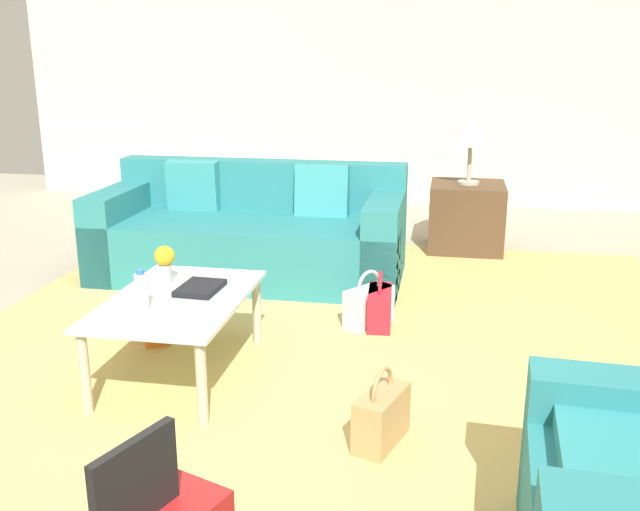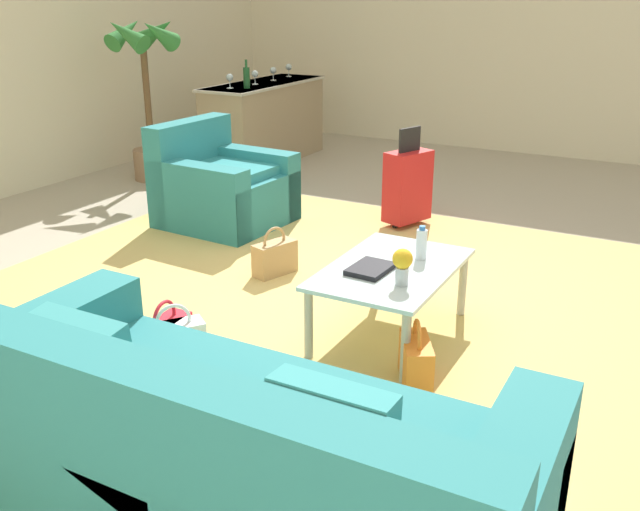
{
  "view_description": "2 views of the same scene",
  "coord_description": "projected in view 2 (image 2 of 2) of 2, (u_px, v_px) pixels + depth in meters",
  "views": [
    {
      "loc": [
        2.85,
        0.84,
        1.65
      ],
      "look_at": [
        -0.19,
        0.28,
        0.76
      ],
      "focal_mm": 40.0,
      "sensor_mm": 36.0,
      "label": 1
    },
    {
      "loc": [
        -3.94,
        -1.95,
        1.93
      ],
      "look_at": [
        -0.87,
        -0.28,
        0.62
      ],
      "focal_mm": 40.0,
      "sensor_mm": 36.0,
      "label": 2
    }
  ],
  "objects": [
    {
      "name": "ground_plane",
      "position": [
        344.0,
        295.0,
        4.79
      ],
      "size": [
        12.0,
        12.0,
        0.0
      ],
      "primitive_type": "plane",
      "color": "#A89E89"
    },
    {
      "name": "wall_right",
      "position": [
        537.0,
        23.0,
        8.41
      ],
      "size": [
        0.12,
        8.0,
        3.1
      ],
      "primitive_type": "cube",
      "color": "beige",
      "rests_on": "ground"
    },
    {
      "name": "area_rug",
      "position": [
        272.0,
        322.0,
        4.38
      ],
      "size": [
        5.2,
        4.4,
        0.01
      ],
      "primitive_type": "cube",
      "color": "tan",
      "rests_on": "ground"
    },
    {
      "name": "couch",
      "position": [
        224.0,
        464.0,
        2.61
      ],
      "size": [
        0.99,
        2.25,
        0.84
      ],
      "color": "teal",
      "rests_on": "ground"
    },
    {
      "name": "armchair",
      "position": [
        219.0,
        189.0,
        6.17
      ],
      "size": [
        0.98,
        1.01,
        0.87
      ],
      "color": "teal",
      "rests_on": "ground"
    },
    {
      "name": "coffee_table",
      "position": [
        391.0,
        276.0,
        4.1
      ],
      "size": [
        1.04,
        0.67,
        0.43
      ],
      "color": "silver",
      "rests_on": "ground"
    },
    {
      "name": "water_bottle",
      "position": [
        422.0,
        244.0,
        4.17
      ],
      "size": [
        0.06,
        0.06,
        0.2
      ],
      "color": "silver",
      "rests_on": "coffee_table"
    },
    {
      "name": "coffee_table_book",
      "position": [
        370.0,
        269.0,
        4.02
      ],
      "size": [
        0.28,
        0.21,
        0.03
      ],
      "primitive_type": "cube",
      "rotation": [
        0.0,
        0.0,
        -0.05
      ],
      "color": "black",
      "rests_on": "coffee_table"
    },
    {
      "name": "flower_vase",
      "position": [
        402.0,
        264.0,
        3.79
      ],
      "size": [
        0.11,
        0.11,
        0.21
      ],
      "color": "#B2B7BC",
      "rests_on": "coffee_table"
    },
    {
      "name": "bar_console",
      "position": [
        265.0,
        121.0,
        8.33
      ],
      "size": [
        1.81,
        0.63,
        0.92
      ],
      "color": "#937F60",
      "rests_on": "ground"
    },
    {
      "name": "wine_glass_leftmost",
      "position": [
        230.0,
        78.0,
        7.64
      ],
      "size": [
        0.08,
        0.08,
        0.15
      ],
      "color": "silver",
      "rests_on": "bar_console"
    },
    {
      "name": "wine_glass_left_of_centre",
      "position": [
        255.0,
        75.0,
        7.96
      ],
      "size": [
        0.08,
        0.08,
        0.15
      ],
      "color": "silver",
      "rests_on": "bar_console"
    },
    {
      "name": "wine_glass_right_of_centre",
      "position": [
        273.0,
        71.0,
        8.31
      ],
      "size": [
        0.08,
        0.08,
        0.15
      ],
      "color": "silver",
      "rests_on": "bar_console"
    },
    {
      "name": "wine_glass_rightmost",
      "position": [
        289.0,
        68.0,
        8.66
      ],
      "size": [
        0.08,
        0.08,
        0.15
      ],
      "color": "silver",
      "rests_on": "bar_console"
    },
    {
      "name": "wine_bottle_green",
      "position": [
        247.0,
        77.0,
        7.66
      ],
      "size": [
        0.07,
        0.07,
        0.3
      ],
      "color": "#194C23",
      "rests_on": "bar_console"
    },
    {
      "name": "suitcase_red",
      "position": [
        408.0,
        185.0,
        6.07
      ],
      "size": [
        0.45,
        0.35,
        0.85
      ],
      "color": "red",
      "rests_on": "ground"
    },
    {
      "name": "handbag_white",
      "position": [
        175.0,
        343.0,
        3.86
      ],
      "size": [
        0.34,
        0.3,
        0.36
      ],
      "color": "white",
      "rests_on": "ground"
    },
    {
      "name": "handbag_orange",
      "position": [
        416.0,
        360.0,
        3.68
      ],
      "size": [
        0.35,
        0.28,
        0.36
      ],
      "color": "orange",
      "rests_on": "ground"
    },
    {
      "name": "handbag_red",
      "position": [
        166.0,
        339.0,
        3.9
      ],
      "size": [
        0.33,
        0.16,
        0.36
      ],
      "color": "red",
      "rests_on": "ground"
    },
    {
      "name": "handbag_tan",
      "position": [
        275.0,
        257.0,
        5.09
      ],
      "size": [
        0.35,
        0.23,
        0.36
      ],
      "color": "tan",
      "rests_on": "ground"
    },
    {
      "name": "potted_palm",
      "position": [
        147.0,
        89.0,
        7.36
      ],
      "size": [
        0.64,
        0.64,
        1.71
      ],
      "color": "#84664C",
      "rests_on": "ground"
    }
  ]
}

